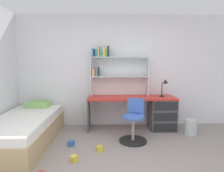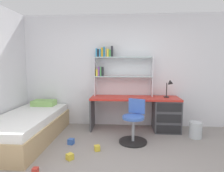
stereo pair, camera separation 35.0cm
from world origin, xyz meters
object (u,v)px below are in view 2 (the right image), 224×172
desk_lamp (170,86)px  toy_block_blue_1 (71,142)px  bookshelf_hutch (115,65)px  bed_platform (27,127)px  waste_bin (196,130)px  toy_block_red_4 (35,170)px  toy_block_yellow_5 (70,157)px  desk (158,112)px  toy_block_yellow_0 (97,148)px  swivel_chair (134,126)px

desk_lamp → toy_block_blue_1: 2.31m
bookshelf_hutch → bed_platform: bookshelf_hutch is taller
bookshelf_hutch → waste_bin: bookshelf_hutch is taller
toy_block_blue_1 → desk_lamp: bearing=24.4°
bookshelf_hutch → toy_block_red_4: (-0.94, -1.99, -1.38)m
toy_block_blue_1 → toy_block_yellow_5: bearing=-75.6°
desk → toy_block_red_4: (-1.90, -1.82, -0.37)m
toy_block_yellow_0 → toy_block_blue_1: bearing=156.4°
swivel_chair → toy_block_yellow_0: bearing=-146.3°
bookshelf_hutch → desk: bearing=-10.2°
desk_lamp → bed_platform: (-2.81, -0.73, -0.73)m
bed_platform → toy_block_yellow_0: bed_platform is taller
bed_platform → toy_block_blue_1: bearing=-9.0°
desk → bed_platform: 2.67m
desk_lamp → waste_bin: bearing=-41.6°
desk_lamp → desk: bearing=-179.4°
toy_block_yellow_0 → desk_lamp: bearing=37.9°
desk_lamp → swivel_chair: size_ratio=0.48×
swivel_chair → desk_lamp: bearing=40.9°
desk → toy_block_yellow_0: (-1.17, -1.10, -0.36)m
bed_platform → toy_block_red_4: bearing=-58.3°
desk → swivel_chair: bearing=-128.8°
bookshelf_hutch → desk_lamp: 1.28m
toy_block_yellow_0 → toy_block_blue_1: 0.56m
bookshelf_hutch → toy_block_yellow_5: bookshelf_hutch is taller
toy_block_yellow_0 → swivel_chair: bearing=33.7°
desk_lamp → bed_platform: size_ratio=0.18×
toy_block_yellow_0 → bed_platform: bearing=165.4°
toy_block_yellow_0 → toy_block_blue_1: (-0.51, 0.22, 0.00)m
desk_lamp → toy_block_yellow_0: desk_lamp is taller
desk_lamp → toy_block_yellow_0: bearing=-142.1°
waste_bin → bookshelf_hutch: bearing=161.2°
bed_platform → toy_block_blue_1: size_ratio=21.14×
bed_platform → waste_bin: bed_platform is taller
bed_platform → toy_block_yellow_0: bearing=-14.6°
bed_platform → toy_block_blue_1: (0.88, -0.14, -0.20)m
toy_block_blue_1 → swivel_chair: bearing=9.6°
desk → bed_platform: desk is taller
bookshelf_hutch → desk_lamp: bearing=-8.1°
toy_block_blue_1 → toy_block_yellow_0: bearing=-23.6°
bookshelf_hutch → bed_platform: size_ratio=0.63×
bookshelf_hutch → toy_block_blue_1: bookshelf_hutch is taller
toy_block_yellow_5 → swivel_chair: bearing=36.9°
desk_lamp → toy_block_yellow_0: 2.02m
bookshelf_hutch → toy_block_yellow_0: size_ratio=14.47×
waste_bin → toy_block_yellow_0: size_ratio=3.51×
bookshelf_hutch → toy_block_blue_1: bearing=-124.9°
waste_bin → desk: bearing=150.4°
bed_platform → waste_bin: bearing=6.1°
desk → toy_block_yellow_5: size_ratio=20.61×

